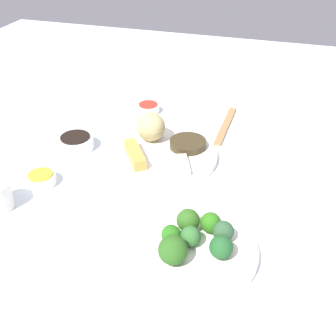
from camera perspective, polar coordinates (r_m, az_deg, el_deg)
name	(u,v)px	position (r m, az deg, el deg)	size (l,w,h in m)	color
tabletop	(154,168)	(1.03, -1.92, 0.05)	(2.20, 2.20, 0.02)	white
main_plate	(162,155)	(1.05, -0.82, 1.74)	(0.28, 0.28, 0.02)	white
rice_scoop	(151,127)	(1.08, -2.37, 5.65)	(0.08, 0.08, 0.08)	tan
spring_roll	(135,154)	(1.01, -4.58, 1.88)	(0.11, 0.03, 0.03)	gold
crab_rangoon_wonton	(174,165)	(0.98, 0.84, 0.41)	(0.08, 0.07, 0.01)	beige
stir_fry_heap	(188,144)	(1.06, 2.74, 3.36)	(0.09, 0.09, 0.02)	#3D331D
broccoli_plate	(194,250)	(0.79, 3.56, -11.17)	(0.24, 0.24, 0.01)	white
broccoli_floret_0	(190,236)	(0.78, 3.10, -9.34)	(0.04, 0.04, 0.04)	#336D30
broccoli_floret_1	(211,223)	(0.81, 5.85, -7.47)	(0.04, 0.04, 0.04)	#2E741A
broccoli_floret_2	(173,250)	(0.74, 0.69, -11.18)	(0.05, 0.05, 0.05)	#2C5E1E
broccoli_floret_3	(171,235)	(0.78, 0.44, -9.13)	(0.04, 0.04, 0.04)	#296E1A
broccoli_floret_4	(188,220)	(0.80, 2.78, -7.20)	(0.05, 0.05, 0.05)	#31641E
broccoli_floret_5	(221,247)	(0.76, 7.31, -10.73)	(0.04, 0.04, 0.04)	#225928
broccoli_floret_6	(223,231)	(0.79, 7.59, -8.62)	(0.04, 0.04, 0.04)	#325936
soy_sauce_bowl	(76,143)	(1.11, -12.52, 3.39)	(0.09, 0.09, 0.03)	white
soy_sauce_bowl_liquid	(75,137)	(1.10, -12.63, 4.17)	(0.08, 0.08, 0.00)	black
sauce_ramekin_sweet_and_sour	(148,108)	(1.27, -2.73, 8.16)	(0.07, 0.07, 0.02)	white
sauce_ramekin_sweet_and_sour_liquid	(148,104)	(1.27, -2.74, 8.71)	(0.06, 0.06, 0.00)	red
sauce_ramekin_hot_mustard	(41,179)	(1.00, -16.99, -1.50)	(0.07, 0.07, 0.02)	white
sauce_ramekin_hot_mustard_liquid	(40,175)	(0.99, -17.11, -0.86)	(0.06, 0.06, 0.00)	yellow
chopsticks_pair	(226,125)	(1.20, 7.91, 5.82)	(0.23, 0.02, 0.01)	#AB7B4B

